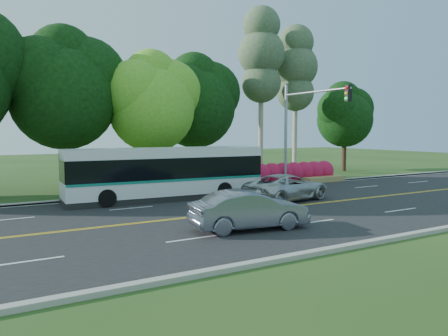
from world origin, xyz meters
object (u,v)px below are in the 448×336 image
transit_bus (166,174)px  suv (287,187)px  traffic_signal (304,118)px  sedan (249,210)px

transit_bus → suv: bearing=-30.8°
traffic_signal → suv: size_ratio=1.35×
suv → traffic_signal: bearing=-60.1°
traffic_signal → sedan: 13.85m
transit_bus → sedan: bearing=-88.0°
transit_bus → sedan: 8.56m
traffic_signal → sedan: size_ratio=1.54×
sedan → suv: (5.67, 4.85, -0.03)m
traffic_signal → sedan: traffic_signal is taller
transit_bus → traffic_signal: bearing=3.6°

